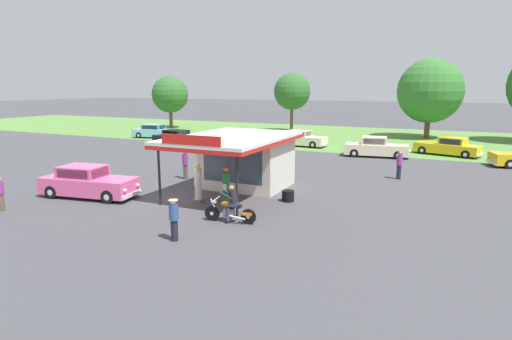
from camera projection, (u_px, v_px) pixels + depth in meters
name	position (u px, v px, depth m)	size (l,w,h in m)	color
ground_plane	(178.00, 199.00, 20.80)	(300.00, 300.00, 0.00)	#424247
grass_verge_strip	(333.00, 136.00, 47.43)	(120.00, 24.00, 0.01)	#56843D
service_station_kiosk	(244.00, 157.00, 22.90)	(5.03, 7.69, 3.48)	beige
gas_pump_nearside	(198.00, 184.00, 20.33)	(0.44, 0.44, 1.91)	slate
gas_pump_offside	(226.00, 188.00, 19.68)	(0.44, 0.44, 1.85)	slate
motorcycle_with_rider	(231.00, 207.00, 17.15)	(2.23, 0.71, 1.58)	black
featured_classic_sedan	(88.00, 183.00, 21.16)	(5.20, 2.49, 1.60)	#E55993
parked_car_back_row_centre_right	(448.00, 147.00, 34.12)	(5.43, 3.22, 1.50)	gold
parked_car_second_row_spare	(300.00, 139.00, 39.44)	(5.24, 2.24, 1.48)	beige
parked_car_back_row_far_right	(157.00, 132.00, 45.66)	(5.67, 2.56, 1.50)	#7AC6D1
parked_car_back_row_centre_left	(376.00, 148.00, 33.36)	(5.25, 2.36, 1.61)	beige
parked_car_back_row_right	(177.00, 139.00, 39.62)	(5.58, 2.68, 1.50)	black
bystander_strolling_foreground	(399.00, 164.00, 25.23)	(0.34, 0.34, 1.70)	black
bystander_admiring_sedan	(174.00, 219.00, 15.08)	(0.34, 0.34, 1.57)	black
bystander_chatting_near_pumps	(185.00, 164.00, 25.24)	(0.38, 0.38, 1.75)	brown
bystander_standing_back_lot	(0.00, 193.00, 18.75)	(0.34, 0.34, 1.58)	brown
tree_oak_left	(430.00, 91.00, 44.66)	(6.85, 6.85, 8.51)	brown
tree_oak_right	(169.00, 95.00, 55.90)	(4.86, 4.86, 6.94)	brown
tree_oak_centre	(292.00, 92.00, 51.63)	(4.51, 4.64, 7.21)	brown
spare_tire_stack	(288.00, 196.00, 20.42)	(0.60, 0.60, 0.54)	black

